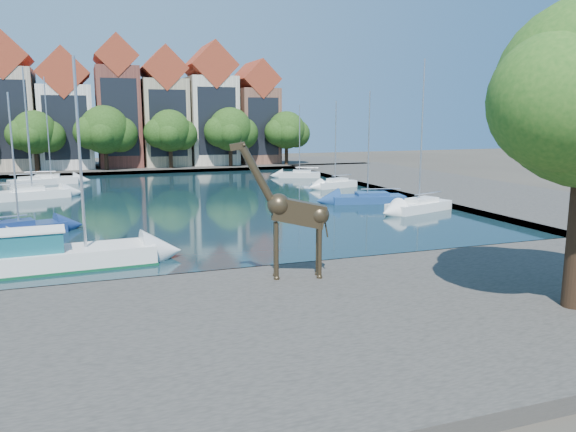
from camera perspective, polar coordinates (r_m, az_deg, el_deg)
name	(u,v)px	position (r m, az deg, el deg)	size (l,w,h in m)	color
ground	(288,274)	(25.94, -0.01, -5.88)	(160.00, 160.00, 0.00)	#38332B
water_basin	(193,200)	(48.73, -9.63, 1.57)	(38.00, 50.00, 0.08)	black
near_quay	(357,320)	(19.75, 7.01, -10.41)	(50.00, 14.00, 0.50)	#44403B
far_quay	(151,167)	(80.20, -13.76, 4.88)	(60.00, 16.00, 0.50)	#44403B
right_quay	(441,186)	(58.48, 15.25, 2.97)	(14.00, 52.00, 0.50)	#44403B
townhouse_west_mid	(10,107)	(79.91, -26.39, 9.85)	(5.94, 9.18, 16.79)	#BAA98F
townhouse_west_inner	(66,115)	(79.47, -21.63, 9.55)	(6.43, 9.18, 15.15)	white
townhouse_center	(118,107)	(79.58, -16.92, 10.55)	(5.44, 9.18, 16.93)	brown
townhouse_east_inner	(163,112)	(80.13, -12.55, 10.28)	(5.94, 9.18, 15.79)	tan
townhouse_east_mid	(210,109)	(81.24, -7.93, 10.68)	(6.43, 9.18, 16.65)	beige
townhouse_east_end	(254,117)	(82.84, -3.45, 10.06)	(5.44, 9.18, 14.43)	brown
far_tree_west	(35,134)	(74.18, -24.27, 7.62)	(6.76, 5.20, 7.36)	#332114
far_tree_mid_west	(106,131)	(74.02, -18.04, 8.18)	(7.80, 6.00, 8.00)	#332114
far_tree_mid_east	(171,132)	(74.73, -11.84, 8.34)	(7.02, 5.40, 7.52)	#332114
far_tree_east	(231,131)	(76.27, -5.81, 8.61)	(7.54, 5.80, 7.84)	#332114
far_tree_far_east	(287,131)	(78.60, -0.09, 8.59)	(6.76, 5.20, 7.36)	#332114
giraffe_statue	(291,212)	(22.99, 0.35, 0.42)	(3.92, 1.35, 5.65)	#3B2F1D
motorsailer	(58,253)	(28.42, -22.35, -3.51)	(8.36, 2.88, 9.75)	white
sailboat_left_b	(19,227)	(37.57, -25.65, -0.99)	(5.53, 3.19, 8.46)	navy
sailboat_left_c	(32,192)	(53.53, -24.53, 2.24)	(6.25, 3.54, 11.13)	white
sailboat_left_d	(32,180)	(63.97, -24.55, 3.30)	(4.82, 3.00, 7.67)	silver
sailboat_left_e	(51,178)	(64.80, -22.91, 3.55)	(5.51, 2.13, 11.09)	silver
sailboat_right_a	(419,204)	(43.39, 13.16, 1.21)	(5.85, 3.58, 11.16)	white
sailboat_right_b	(367,197)	(46.95, 8.07, 1.92)	(6.31, 3.35, 9.08)	navy
sailboat_right_c	(335,182)	(56.59, 4.80, 3.41)	(4.81, 2.73, 8.59)	white
sailboat_right_d	(299,173)	(65.75, 1.17, 4.35)	(5.06, 3.25, 8.39)	silver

